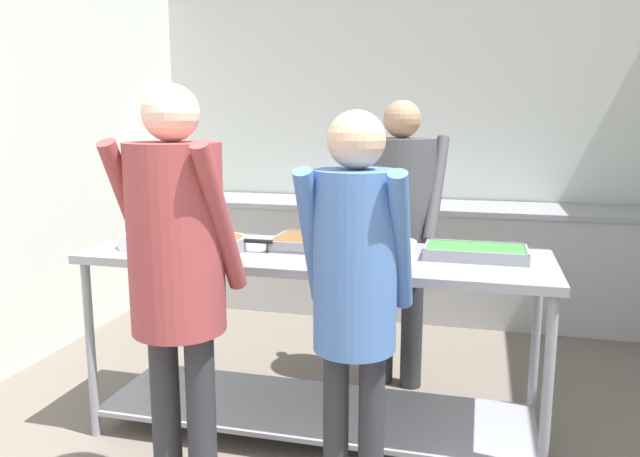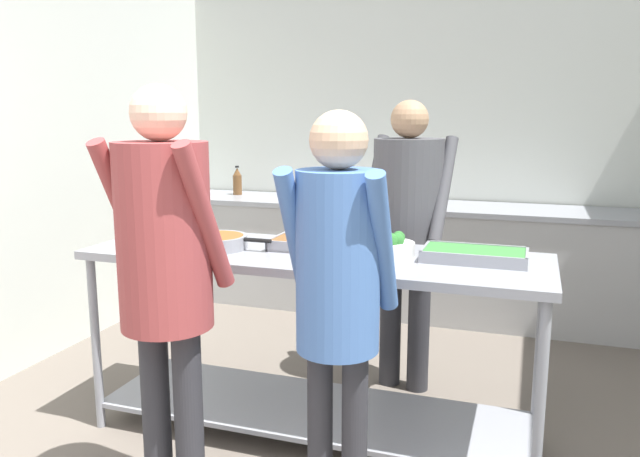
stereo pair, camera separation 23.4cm
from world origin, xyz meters
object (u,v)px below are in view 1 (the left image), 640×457
(serving_tray_vegetables, at_px, (317,243))
(guest_serving_left, at_px, (177,260))
(cook_behind_counter, at_px, (400,215))
(plate_stack, at_px, (142,241))
(guest_serving_right, at_px, (355,277))
(water_bottle, at_px, (215,182))
(broccoli_bowl, at_px, (391,245))
(serving_tray_roast, at_px, (475,253))
(sauce_pan, at_px, (216,243))

(serving_tray_vegetables, relative_size, guest_serving_left, 0.25)
(serving_tray_vegetables, xyz_separation_m, cook_behind_counter, (0.33, 0.58, 0.06))
(plate_stack, distance_m, guest_serving_right, 1.30)
(cook_behind_counter, bearing_deg, water_bottle, 140.67)
(serving_tray_vegetables, bearing_deg, broccoli_bowl, -10.24)
(plate_stack, bearing_deg, serving_tray_roast, 6.43)
(plate_stack, bearing_deg, guest_serving_right, -24.61)
(guest_serving_left, distance_m, cook_behind_counter, 1.58)
(sauce_pan, distance_m, water_bottle, 2.43)
(broccoli_bowl, distance_m, serving_tray_roast, 0.39)
(serving_tray_vegetables, distance_m, guest_serving_left, 0.92)
(cook_behind_counter, bearing_deg, serving_tray_roast, -54.84)
(serving_tray_vegetables, xyz_separation_m, water_bottle, (-1.45, 2.05, 0.05))
(serving_tray_vegetables, bearing_deg, plate_stack, -166.23)
(water_bottle, bearing_deg, serving_tray_roast, -43.09)
(guest_serving_left, bearing_deg, broccoli_bowl, 48.43)
(broccoli_bowl, xyz_separation_m, cook_behind_counter, (-0.04, 0.65, 0.04))
(sauce_pan, bearing_deg, cook_behind_counter, 43.21)
(serving_tray_vegetables, xyz_separation_m, serving_tray_roast, (0.76, -0.03, -0.00))
(serving_tray_vegetables, distance_m, guest_serving_right, 0.82)
(serving_tray_roast, bearing_deg, serving_tray_vegetables, 178.04)
(guest_serving_left, bearing_deg, sauce_pan, 102.05)
(guest_serving_left, xyz_separation_m, water_bottle, (-1.13, 2.90, -0.05))
(broccoli_bowl, xyz_separation_m, guest_serving_right, (-0.03, -0.68, 0.02))
(serving_tray_roast, bearing_deg, cook_behind_counter, 125.16)
(plate_stack, relative_size, guest_serving_left, 0.14)
(serving_tray_roast, xyz_separation_m, guest_serving_left, (-1.08, -0.83, 0.09))
(broccoli_bowl, bearing_deg, serving_tray_vegetables, 169.76)
(guest_serving_right, relative_size, water_bottle, 6.34)
(cook_behind_counter, bearing_deg, guest_serving_left, -114.59)
(serving_tray_roast, bearing_deg, guest_serving_left, -142.70)
(plate_stack, bearing_deg, cook_behind_counter, 33.79)
(broccoli_bowl, distance_m, cook_behind_counter, 0.65)
(plate_stack, xyz_separation_m, serving_tray_roast, (1.61, 0.18, -0.01))
(guest_serving_left, height_order, water_bottle, guest_serving_left)
(plate_stack, distance_m, serving_tray_roast, 1.62)
(plate_stack, height_order, guest_serving_right, guest_serving_right)
(serving_tray_vegetables, height_order, guest_serving_left, guest_serving_left)
(plate_stack, distance_m, broccoli_bowl, 1.23)
(serving_tray_vegetables, bearing_deg, sauce_pan, -159.91)
(serving_tray_roast, bearing_deg, plate_stack, -173.57)
(broccoli_bowl, relative_size, serving_tray_roast, 0.53)
(plate_stack, relative_size, cook_behind_counter, 0.14)
(broccoli_bowl, xyz_separation_m, water_bottle, (-1.83, 2.11, 0.02))
(serving_tray_vegetables, bearing_deg, guest_serving_left, -110.74)
(serving_tray_roast, xyz_separation_m, guest_serving_right, (-0.42, -0.72, 0.04))
(plate_stack, relative_size, water_bottle, 0.94)
(water_bottle, bearing_deg, sauce_pan, -66.02)
(serving_tray_vegetables, xyz_separation_m, guest_serving_right, (0.34, -0.75, 0.04))
(serving_tray_roast, relative_size, cook_behind_counter, 0.28)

